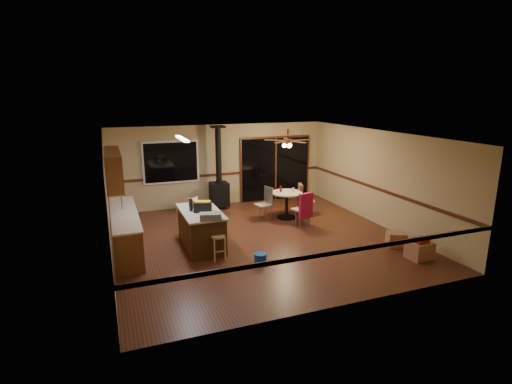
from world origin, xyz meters
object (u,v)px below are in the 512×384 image
toolbox_grey (211,216)px  box_corner_b (396,239)px  bar_stool (218,247)px  chair_near (305,206)px  chair_right (301,196)px  toolbox_black (203,207)px  wood_stove (219,186)px  box_under_window (185,206)px  kitchen_island (201,229)px  box_corner_a (419,250)px  dining_table (287,200)px  chair_left (266,199)px  blue_bucket (260,258)px

toolbox_grey → box_corner_b: size_ratio=1.11×
bar_stool → chair_near: 3.11m
chair_right → toolbox_black: bearing=-155.3°
wood_stove → box_under_window: wood_stove is taller
kitchen_island → chair_near: size_ratio=2.40×
toolbox_black → box_corner_a: size_ratio=0.81×
wood_stove → dining_table: (1.55, -1.70, -0.20)m
box_corner_b → toolbox_grey: bearing=168.6°
chair_right → dining_table: bearing=-168.2°
chair_left → box_corner_a: bearing=-61.4°
wood_stove → toolbox_grey: wood_stove is taller
bar_stool → dining_table: bearing=39.2°
bar_stool → box_corner_b: (4.19, -0.76, -0.10)m
chair_near → chair_right: (0.38, 0.99, 0.00)m
toolbox_black → box_under_window: (0.16, 3.10, -0.82)m
box_corner_b → bar_stool: bearing=169.6°
wood_stove → box_under_window: bearing=-178.6°
dining_table → chair_left: chair_left is taller
wood_stove → box_corner_a: (3.06, -5.42, -0.54)m
box_under_window → wood_stove: bearing=1.4°
box_under_window → dining_table: bearing=-32.3°
kitchen_island → box_under_window: kitchen_island is taller
chair_near → box_under_window: size_ratio=1.44×
toolbox_grey → blue_bucket: (0.91, -0.65, -0.86)m
bar_stool → chair_near: (2.81, 1.29, 0.32)m
wood_stove → toolbox_black: (-1.26, -3.13, 0.28)m
wood_stove → bar_stool: size_ratio=4.59×
box_under_window → box_corner_b: 6.22m
box_under_window → toolbox_grey: bearing=-92.1°
chair_near → kitchen_island: bearing=-171.1°
box_corner_a → box_corner_b: bearing=88.6°
wood_stove → toolbox_grey: (-1.24, -3.77, 0.24)m
box_under_window → box_corner_b: size_ratio=1.16×
wood_stove → blue_bucket: wood_stove is taller
toolbox_black → dining_table: toolbox_black is taller
kitchen_island → box_corner_b: (4.37, -1.59, -0.28)m
toolbox_black → box_corner_b: toolbox_black is taller
toolbox_grey → box_corner_a: (4.30, -1.65, -0.78)m
toolbox_black → bar_stool: 1.06m
wood_stove → toolbox_black: wood_stove is taller
kitchen_island → chair_right: 3.68m
dining_table → box_under_window: 3.16m
dining_table → chair_right: 0.54m
wood_stove → chair_near: size_ratio=3.60×
toolbox_black → blue_bucket: 1.83m
toolbox_black → dining_table: size_ratio=0.46×
chair_near → bar_stool: bearing=-155.3°
toolbox_black → chair_right: size_ratio=0.58×
chair_right → box_corner_a: bearing=-75.7°
kitchen_island → wood_stove: size_ratio=0.67×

